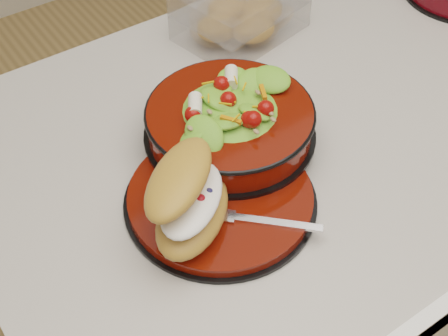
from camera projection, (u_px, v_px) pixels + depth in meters
island_counter at (317, 254)px, 1.34m from camera, size 1.24×0.74×0.90m
dinner_plate at (221, 198)px, 0.85m from camera, size 0.27×0.27×0.02m
salad_bowl at (230, 116)px, 0.89m from camera, size 0.25×0.25×0.10m
croissant at (189, 198)px, 0.78m from camera, size 0.17×0.17×0.09m
fork at (260, 220)px, 0.81m from camera, size 0.12×0.12×0.00m
pastry_box at (241, 12)px, 1.10m from camera, size 0.24×0.19×0.09m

